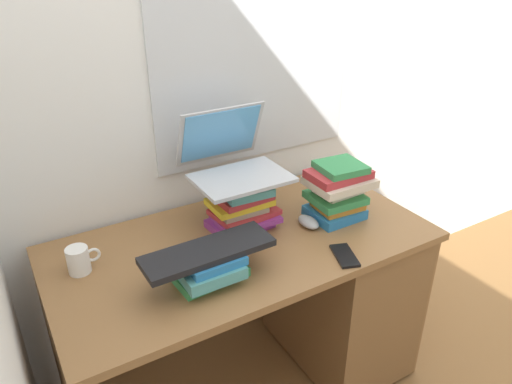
{
  "coord_description": "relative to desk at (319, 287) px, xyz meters",
  "views": [
    {
      "loc": [
        -0.72,
        -1.3,
        1.7
      ],
      "look_at": [
        0.06,
        0.01,
        0.92
      ],
      "focal_mm": 33.77,
      "sensor_mm": 36.0,
      "label": 1
    }
  ],
  "objects": [
    {
      "name": "book_stack_keyboard_riser",
      "position": [
        -0.56,
        -0.12,
        0.39
      ],
      "size": [
        0.24,
        0.18,
        0.1
      ],
      "color": "#338C4C",
      "rests_on": "desk"
    },
    {
      "name": "laptop",
      "position": [
        -0.3,
        0.18,
        0.59
      ],
      "size": [
        0.34,
        0.33,
        0.24
      ],
      "color": "#B7BABF",
      "rests_on": "book_stack_tall"
    },
    {
      "name": "book_stack_tall",
      "position": [
        -0.3,
        0.12,
        0.43
      ],
      "size": [
        0.26,
        0.2,
        0.2
      ],
      "color": "#8C338C",
      "rests_on": "desk"
    },
    {
      "name": "wall_back",
      "position": [
        -0.35,
        0.43,
        0.89
      ],
      "size": [
        6.0,
        0.06,
        2.6
      ],
      "color": "white",
      "rests_on": "ground"
    },
    {
      "name": "computer_mouse",
      "position": [
        -0.09,
        -0.01,
        0.36
      ],
      "size": [
        0.06,
        0.1,
        0.04
      ],
      "primitive_type": "ellipsoid",
      "color": "#A5A8AD",
      "rests_on": "desk"
    },
    {
      "name": "keyboard",
      "position": [
        -0.56,
        -0.12,
        0.45
      ],
      "size": [
        0.42,
        0.15,
        0.02
      ],
      "primitive_type": "cube",
      "rotation": [
        0.0,
        0.0,
        0.01
      ],
      "color": "black",
      "rests_on": "book_stack_keyboard_riser"
    },
    {
      "name": "mug",
      "position": [
        -0.9,
        0.13,
        0.38
      ],
      "size": [
        0.11,
        0.07,
        0.09
      ],
      "color": "white",
      "rests_on": "desk"
    },
    {
      "name": "book_stack_side",
      "position": [
        0.05,
        -0.01,
        0.45
      ],
      "size": [
        0.24,
        0.2,
        0.23
      ],
      "color": "#2672B2",
      "rests_on": "desk"
    },
    {
      "name": "ground_plane",
      "position": [
        -0.35,
        0.03,
        -0.41
      ],
      "size": [
        6.0,
        6.0,
        0.0
      ],
      "primitive_type": "plane",
      "color": "olive"
    },
    {
      "name": "desk",
      "position": [
        0.0,
        0.0,
        0.0
      ],
      "size": [
        1.38,
        0.71,
        0.74
      ],
      "color": "olive",
      "rests_on": "ground"
    },
    {
      "name": "cell_phone",
      "position": [
        -0.1,
        -0.24,
        0.34
      ],
      "size": [
        0.11,
        0.15,
        0.01
      ],
      "primitive_type": "cube",
      "rotation": [
        0.0,
        0.0,
        -0.35
      ],
      "color": "black",
      "rests_on": "desk"
    }
  ]
}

